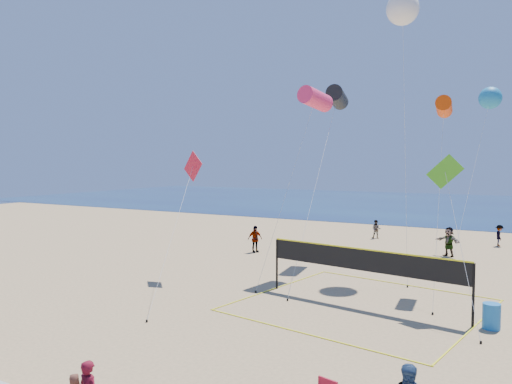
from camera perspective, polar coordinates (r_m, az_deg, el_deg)
The scene contains 14 objects.
ocean at distance 73.07m, azimuth 23.85°, elevation -1.56°, with size 140.00×50.00×0.03m, color #101F4F.
far_person_0 at distance 33.88m, azimuth -0.12°, elevation -5.39°, with size 1.06×0.44×1.81m, color gray.
far_person_1 at distance 34.76m, azimuth 21.18°, elevation -5.32°, with size 1.78×0.57×1.92m, color gray.
far_person_3 at distance 40.99m, azimuth 13.58°, elevation -4.16°, with size 0.72×0.56×1.48m, color gray.
far_person_4 at distance 40.33m, azimuth 26.06°, elevation -4.50°, with size 1.00×0.58×1.55m, color gray.
trash_barrel at distance 20.85m, azimuth 25.31°, elevation -12.71°, with size 0.63×0.63×0.95m, color blue.
volleyball_net at distance 22.00m, azimuth 12.06°, elevation -8.30°, with size 10.62×10.49×2.47m.
kite_0 at distance 27.84m, azimuth 6.80°, elevation 10.50°, with size 1.42×6.67×10.20m.
kite_1 at distance 31.77m, azimuth 9.27°, elevation 10.61°, with size 2.13×11.33×10.78m.
kite_2 at distance 25.91m, azimuth 20.69°, elevation 9.07°, with size 0.97×5.76×9.28m.
kite_3 at distance 26.45m, azimuth -7.42°, elevation 2.25°, with size 3.91×7.59×6.74m.
kite_4 at distance 21.57m, azimuth 20.97°, elevation 1.30°, with size 2.54×3.52×6.48m.
kite_6 at distance 30.58m, azimuth 16.42°, elevation 19.43°, with size 2.47×5.08×15.52m.
kite_7 at distance 33.97m, azimuth 25.20°, elevation 9.69°, with size 2.05×7.75×10.68m.
Camera 1 is at (6.39, -10.53, 6.21)m, focal length 35.00 mm.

